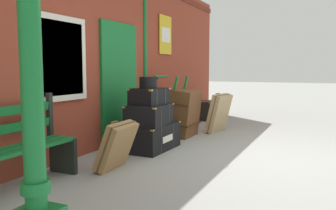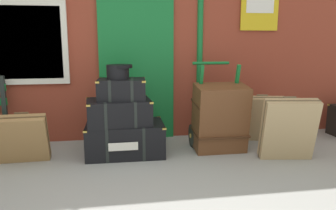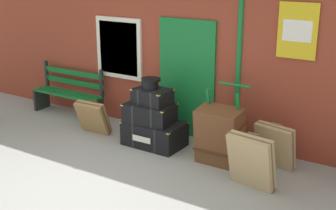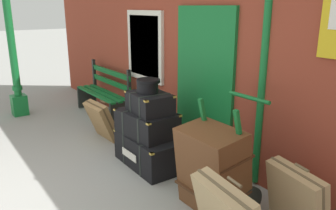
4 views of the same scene
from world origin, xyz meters
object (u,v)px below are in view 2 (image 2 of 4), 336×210
suitcase_charcoal (262,118)px  suitcase_oxblood (288,129)px  steamer_trunk_middle (119,112)px  large_brown_trunk (220,118)px  round_hatbox (118,71)px  steamer_trunk_base (125,139)px  porters_trolley (216,128)px  suitcase_beige (23,139)px  steamer_trunk_top (122,89)px

suitcase_charcoal → suitcase_oxblood: 0.85m
steamer_trunk_middle → large_brown_trunk: large_brown_trunk is taller
suitcase_oxblood → round_hatbox: bearing=164.9°
steamer_trunk_base → suitcase_charcoal: (2.03, 0.28, 0.13)m
steamer_trunk_middle → porters_trolley: porters_trolley is taller
suitcase_beige → suitcase_oxblood: suitcase_oxblood is taller
steamer_trunk_base → steamer_trunk_top: bearing=-168.9°
large_brown_trunk → suitcase_beige: size_ratio=1.45×
steamer_trunk_top → large_brown_trunk: steamer_trunk_top is taller
round_hatbox → suitcase_oxblood: 2.25m
steamer_trunk_top → large_brown_trunk: 1.36m
large_brown_trunk → suitcase_charcoal: (0.76, 0.36, -0.12)m
steamer_trunk_base → round_hatbox: (-0.07, -0.01, 0.90)m
suitcase_oxblood → steamer_trunk_top: bearing=164.6°
suitcase_beige → porters_trolley: bearing=6.0°
steamer_trunk_base → suitcase_oxblood: bearing=-15.8°
steamer_trunk_middle → suitcase_charcoal: bearing=8.4°
steamer_trunk_middle → suitcase_oxblood: suitcase_oxblood is taller
round_hatbox → porters_trolley: round_hatbox is taller
suitcase_beige → steamer_trunk_top: bearing=7.2°
porters_trolley → large_brown_trunk: size_ratio=1.28×
round_hatbox → suitcase_oxblood: (2.06, -0.55, -0.71)m
steamer_trunk_base → steamer_trunk_top: size_ratio=1.60×
large_brown_trunk → suitcase_beige: large_brown_trunk is taller
porters_trolley → steamer_trunk_top: bearing=-175.2°
suitcase_charcoal → steamer_trunk_base: bearing=-172.1°
suitcase_beige → suitcase_oxblood: size_ratio=0.79×
steamer_trunk_top → suitcase_beige: (-1.21, -0.15, -0.55)m
round_hatbox → suitcase_oxblood: size_ratio=0.40×
suitcase_oxblood → suitcase_charcoal: bearing=87.4°
suitcase_charcoal → suitcase_beige: bearing=-172.3°
porters_trolley → suitcase_charcoal: size_ratio=1.69×
steamer_trunk_middle → round_hatbox: size_ratio=2.59×
steamer_trunk_middle → steamer_trunk_top: (0.04, 0.02, 0.29)m
steamer_trunk_top → suitcase_charcoal: bearing=8.0°
steamer_trunk_middle → round_hatbox: bearing=66.1°
steamer_trunk_middle → suitcase_charcoal: steamer_trunk_middle is taller
porters_trolley → suitcase_oxblood: (0.73, -0.67, 0.13)m
steamer_trunk_base → round_hatbox: bearing=-170.8°
large_brown_trunk → suitcase_charcoal: large_brown_trunk is taller
steamer_trunk_middle → steamer_trunk_top: size_ratio=1.32×
steamer_trunk_middle → round_hatbox: (0.01, 0.02, 0.53)m
steamer_trunk_top → porters_trolley: bearing=4.8°
steamer_trunk_base → porters_trolley: bearing=4.7°
suitcase_beige → suitcase_oxblood: bearing=-7.2°
large_brown_trunk → suitcase_oxblood: size_ratio=1.14×
steamer_trunk_middle → round_hatbox: 0.53m
round_hatbox → steamer_trunk_top: bearing=7.6°
steamer_trunk_base → suitcase_beige: bearing=-172.7°
steamer_trunk_top → suitcase_oxblood: size_ratio=0.79×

